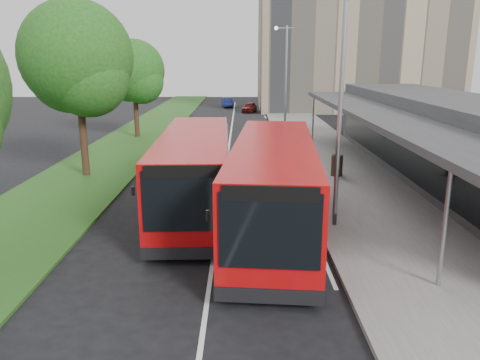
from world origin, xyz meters
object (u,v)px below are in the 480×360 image
object	(u,v)px
tree_mid	(77,64)
car_near	(250,107)
litter_bin	(337,165)
bus_main	(274,186)
bus_second	(195,171)
bollard	(303,137)
car_far	(227,103)
lamp_post_near	(339,92)
tree_far	(134,75)
lamp_post_far	(285,73)

from	to	relation	value
tree_mid	car_near	xyz separation A→B (m)	(8.78, 29.42, -4.98)
litter_bin	car_near	distance (m)	30.07
bus_main	car_near	bearing A→B (deg)	95.05
bus_second	litter_bin	distance (m)	8.25
bollard	car_far	size ratio (longest dim) A/B	0.26
bollard	car_far	world-z (taller)	car_far
bus_main	car_far	xyz separation A→B (m)	(-2.82, 42.67, -1.04)
bus_second	litter_bin	xyz separation A→B (m)	(6.54, 4.96, -0.88)
bus_main	bollard	xyz separation A→B (m)	(3.18, 16.61, -1.01)
litter_bin	car_near	world-z (taller)	litter_bin
tree_mid	car_near	size ratio (longest dim) A/B	2.63
bus_second	car_far	distance (m)	40.35
tree_mid	car_near	world-z (taller)	tree_mid
tree_mid	lamp_post_near	xyz separation A→B (m)	(11.13, -7.05, -0.81)
bus_second	litter_bin	size ratio (longest dim) A/B	10.39
car_far	lamp_post_near	bearing A→B (deg)	-91.92
tree_far	lamp_post_far	xyz separation A→B (m)	(11.13, 0.95, 0.07)
lamp_post_near	car_far	distance (m)	42.53
lamp_post_far	car_near	distance (m)	17.15
car_far	car_near	bearing A→B (deg)	-73.25
bus_main	bus_second	size ratio (longest dim) A/B	1.04
tree_far	bus_second	distance (m)	18.65
car_near	lamp_post_far	bearing A→B (deg)	-70.17
car_near	car_far	distance (m)	6.15
tree_mid	bollard	distance (m)	15.85
bus_second	litter_bin	bearing A→B (deg)	35.27
lamp_post_near	car_near	distance (m)	36.79
bus_main	bollard	size ratio (longest dim) A/B	12.78
bollard	car_near	world-z (taller)	car_near
car_far	bollard	bearing A→B (deg)	-85.73
bus_main	car_near	xyz separation A→B (m)	(-0.17, 37.11, -1.04)
tree_far	tree_mid	bearing A→B (deg)	-90.00
lamp_post_far	bollard	bearing A→B (deg)	-76.01
lamp_post_far	bollard	distance (m)	5.86
bollard	litter_bin	bearing A→B (deg)	-87.16
tree_far	bus_second	size ratio (longest dim) A/B	0.67
lamp_post_far	car_near	size ratio (longest dim) A/B	2.46
lamp_post_near	bus_second	xyz separation A→B (m)	(-5.07, 1.69, -3.18)
tree_far	bollard	world-z (taller)	tree_far
bollard	bus_main	bearing A→B (deg)	-100.84
litter_bin	car_far	distance (m)	35.97
lamp_post_far	litter_bin	size ratio (longest dim) A/B	7.77
litter_bin	bus_main	bearing A→B (deg)	-116.56
tree_mid	tree_far	distance (m)	12.03
bus_second	bus_main	bearing A→B (deg)	-40.71
lamp_post_far	bus_main	size ratio (longest dim) A/B	0.72
bus_main	bollard	world-z (taller)	bus_main
bus_second	car_near	world-z (taller)	bus_second
lamp_post_near	lamp_post_far	world-z (taller)	same
tree_mid	litter_bin	world-z (taller)	tree_mid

